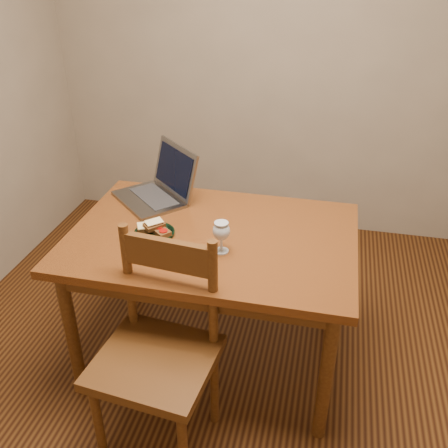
% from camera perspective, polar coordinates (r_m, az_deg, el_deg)
% --- Properties ---
extents(floor, '(3.20, 3.20, 0.02)m').
position_cam_1_polar(floor, '(2.66, 0.66, -16.38)').
color(floor, black).
rests_on(floor, ground).
extents(back_wall, '(3.20, 0.02, 2.60)m').
position_cam_1_polar(back_wall, '(3.49, 6.77, 19.52)').
color(back_wall, gray).
rests_on(back_wall, floor).
extents(table, '(1.30, 0.90, 0.74)m').
position_cam_1_polar(table, '(2.32, -1.35, -2.97)').
color(table, '#411C0A').
rests_on(table, floor).
extents(chair, '(0.50, 0.48, 0.49)m').
position_cam_1_polar(chair, '(2.03, -7.67, -13.64)').
color(chair, '#3D200C').
rests_on(chair, floor).
extents(plate, '(0.19, 0.19, 0.02)m').
position_cam_1_polar(plate, '(2.29, -7.95, -1.03)').
color(plate, black).
rests_on(plate, table).
extents(sandwich_cheese, '(0.12, 0.10, 0.03)m').
position_cam_1_polar(sandwich_cheese, '(2.30, -8.64, -0.32)').
color(sandwich_cheese, '#381E0C').
rests_on(sandwich_cheese, plate).
extents(sandwich_tomato, '(0.11, 0.11, 0.03)m').
position_cam_1_polar(sandwich_tomato, '(2.26, -7.22, -0.75)').
color(sandwich_tomato, '#381E0C').
rests_on(sandwich_tomato, plate).
extents(sandwich_top, '(0.10, 0.10, 0.03)m').
position_cam_1_polar(sandwich_top, '(2.27, -7.99, -0.04)').
color(sandwich_top, '#381E0C').
rests_on(sandwich_top, plate).
extents(milk_glass, '(0.08, 0.08, 0.15)m').
position_cam_1_polar(milk_glass, '(2.11, -0.30, -1.50)').
color(milk_glass, white).
rests_on(milk_glass, table).
extents(laptop, '(0.49, 0.49, 0.26)m').
position_cam_1_polar(laptop, '(2.60, -7.22, 4.45)').
color(laptop, slate).
rests_on(laptop, table).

